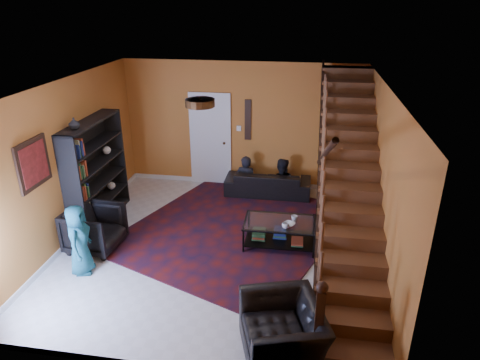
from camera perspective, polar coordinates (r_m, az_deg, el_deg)
The scene contains 21 objects.
floor at distance 7.61m, azimuth -3.11°, elevation -8.84°, with size 5.50×5.50×0.00m, color beige.
room at distance 9.03m, azimuth -9.65°, elevation -3.28°, with size 5.50×5.50×5.50m.
staircase at distance 6.85m, azimuth 14.26°, elevation -0.17°, with size 0.95×5.02×3.18m.
bookshelf at distance 8.46m, azimuth -18.53°, elevation 0.69°, with size 0.35×1.80×2.00m.
door at distance 9.73m, azimuth -3.95°, elevation 5.22°, with size 0.82×0.05×2.05m, color silver.
framed_picture at distance 7.08m, azimuth -25.86°, elevation 1.98°, with size 0.04×0.74×0.74m, color maroon.
wall_hanging at distance 9.44m, azimuth 1.06°, elevation 8.01°, with size 0.14×0.03×0.90m, color black.
ceiling_fixture at distance 5.81m, azimuth -5.36°, elevation 10.21°, with size 0.40×0.40×0.10m, color #3F2814.
rug at distance 8.13m, azimuth -0.84°, elevation -6.44°, with size 3.46×3.95×0.02m, color #4E110E.
sofa at distance 9.41m, azimuth 3.74°, elevation -0.37°, with size 1.85×0.72×0.54m, color black.
armchair_left at distance 7.77m, azimuth -18.80°, elevation -6.13°, with size 0.83×0.85×0.78m, color black.
armchair_right at distance 5.48m, azimuth 5.69°, elevation -19.41°, with size 1.05×0.92×0.68m, color black.
person_adult_a at distance 9.53m, azimuth 0.77°, elevation -0.46°, with size 0.47×0.31×1.29m, color black.
person_adult_b at distance 9.47m, azimuth 5.44°, elevation -0.79°, with size 0.62×0.48×1.28m, color black.
person_child at distance 7.13m, azimuth -20.70°, elevation -7.47°, with size 0.57×0.37×1.16m, color #1A5E65.
coffee_table at distance 7.52m, azimuth 5.33°, elevation -6.89°, with size 1.25×0.75×0.47m.
cup_a at distance 7.22m, azimuth 6.10°, elevation -6.06°, with size 0.12×0.12×0.10m, color #999999.
cup_b at distance 7.45m, azimuth 7.25°, elevation -5.11°, with size 0.11×0.11×0.10m, color #999999.
bowl at distance 7.31m, azimuth 6.58°, elevation -5.89°, with size 0.20×0.20×0.05m, color #999999.
vase at distance 7.69m, azimuth -21.25°, elevation 7.05°, with size 0.18×0.18×0.19m, color #999999.
popcorn_bucket at distance 7.42m, azimuth -19.48°, elevation -10.34°, with size 0.14×0.14×0.16m, color red.
Camera 1 is at (1.42, -6.28, 4.06)m, focal length 32.00 mm.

